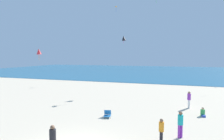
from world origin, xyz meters
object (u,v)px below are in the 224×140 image
object	(u,v)px
beach_chair_mid_beach	(107,114)
kite_red	(39,51)
person_0	(53,139)
kite_orange	(116,7)
person_2	(180,123)
person_3	(203,113)
kite_black	(124,38)
person_4	(161,129)
person_5	(189,99)

from	to	relation	value
beach_chair_mid_beach	kite_red	bearing A→B (deg)	-130.90
person_0	kite_orange	world-z (taller)	kite_orange
person_2	person_3	size ratio (longest dim) A/B	2.20
person_0	person_3	bearing A→B (deg)	-172.96
person_0	kite_black	world-z (taller)	kite_black
person_3	person_4	world-z (taller)	person_4
person_4	kite_orange	bearing A→B (deg)	-52.37
kite_black	kite_orange	bearing A→B (deg)	110.59
person_3	person_5	xyz separation A→B (m)	(-0.94, 2.29, 0.65)
person_2	person_3	world-z (taller)	person_2
person_5	kite_red	world-z (taller)	kite_red
person_2	kite_black	xyz separation A→B (m)	(-7.10, 13.57, 6.42)
kite_orange	person_5	bearing A→B (deg)	-56.85
kite_black	person_0	bearing A→B (deg)	-86.36
person_3	kite_black	bearing A→B (deg)	-142.66
person_3	person_5	world-z (taller)	person_5
person_5	kite_black	xyz separation A→B (m)	(-8.03, 6.19, 6.43)
kite_red	kite_orange	xyz separation A→B (m)	(4.51, 19.25, 9.79)
person_3	kite_orange	size ratio (longest dim) A/B	0.60
person_2	kite_orange	distance (m)	33.82
person_3	kite_black	size ratio (longest dim) A/B	0.69
person_0	kite_black	xyz separation A→B (m)	(-1.14, 17.93, 6.43)
person_4	kite_black	world-z (taller)	kite_black
beach_chair_mid_beach	person_2	xyz separation A→B (m)	(5.50, -2.35, 0.68)
kite_orange	person_4	bearing A→B (deg)	-68.52
person_3	person_4	distance (m)	6.94
beach_chair_mid_beach	person_4	world-z (taller)	person_4
person_0	person_2	world-z (taller)	person_2
person_3	person_4	bearing A→B (deg)	-34.11
beach_chair_mid_beach	person_5	size ratio (longest dim) A/B	0.49
kite_red	kite_black	size ratio (longest dim) A/B	1.40
beach_chair_mid_beach	person_0	xyz separation A→B (m)	(-0.46, -6.71, 0.68)
beach_chair_mid_beach	person_2	distance (m)	6.02
person_0	person_5	distance (m)	13.61
person_4	kite_orange	distance (m)	34.50
person_2	kite_orange	bearing A→B (deg)	-13.38
person_2	person_3	bearing A→B (deg)	-57.71
kite_black	person_5	bearing A→B (deg)	-37.63
kite_red	person_0	bearing A→B (deg)	-49.73
person_5	kite_red	distance (m)	18.57
person_5	kite_red	bearing A→B (deg)	-15.56
person_2	kite_orange	xyz separation A→B (m)	(-12.50, 27.95, 14.37)
person_3	kite_red	world-z (taller)	kite_red
person_2	kite_black	world-z (taller)	kite_black
person_0	kite_orange	size ratio (longest dim) A/B	1.32
person_2	kite_black	bearing A→B (deg)	-9.86
person_2	kite_red	xyz separation A→B (m)	(-17.02, 8.70, 4.58)
person_4	person_5	distance (m)	8.80
person_2	kite_red	world-z (taller)	kite_red
person_0	person_5	world-z (taller)	person_0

